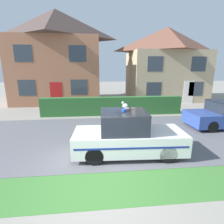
{
  "coord_description": "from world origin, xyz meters",
  "views": [
    {
      "loc": [
        0.0,
        -4.19,
        3.22
      ],
      "look_at": [
        0.88,
        4.44,
        1.05
      ],
      "focal_mm": 28.0,
      "sensor_mm": 36.0,
      "label": 1
    }
  ],
  "objects_px": {
    "cat": "(125,105)",
    "house_right": "(165,64)",
    "house_left": "(58,56)",
    "police_car": "(127,136)"
  },
  "relations": [
    {
      "from": "police_car",
      "to": "house_left",
      "type": "xyz_separation_m",
      "value": [
        -4.62,
        11.99,
        3.58
      ]
    },
    {
      "from": "police_car",
      "to": "house_left",
      "type": "relative_size",
      "value": 0.49
    },
    {
      "from": "police_car",
      "to": "cat",
      "type": "relative_size",
      "value": 16.06
    },
    {
      "from": "house_left",
      "to": "house_right",
      "type": "bearing_deg",
      "value": 0.39
    },
    {
      "from": "police_car",
      "to": "house_right",
      "type": "distance_m",
      "value": 13.88
    },
    {
      "from": "cat",
      "to": "house_right",
      "type": "distance_m",
      "value": 13.58
    },
    {
      "from": "house_left",
      "to": "cat",
      "type": "bearing_deg",
      "value": -69.03
    },
    {
      "from": "police_car",
      "to": "cat",
      "type": "xyz_separation_m",
      "value": [
        -0.09,
        0.17,
        1.14
      ]
    },
    {
      "from": "cat",
      "to": "house_left",
      "type": "relative_size",
      "value": 0.03
    },
    {
      "from": "cat",
      "to": "house_left",
      "type": "height_order",
      "value": "house_left"
    }
  ]
}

